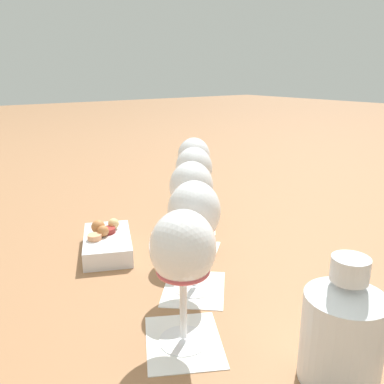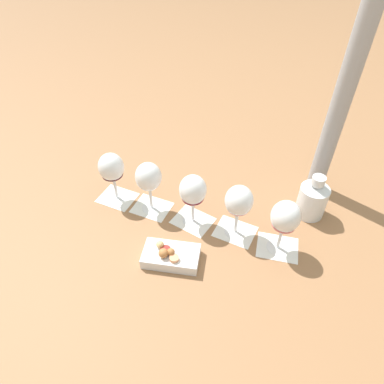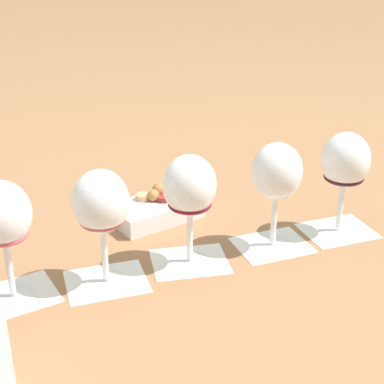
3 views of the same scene
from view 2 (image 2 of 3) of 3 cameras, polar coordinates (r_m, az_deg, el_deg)
ground_plane at (r=1.09m, az=-0.22°, el=-4.60°), size 8.00×8.00×0.00m
tasting_card_0 at (r=1.05m, az=14.05°, el=-8.94°), size 0.15×0.14×0.00m
tasting_card_1 at (r=1.07m, az=7.18°, el=-6.54°), size 0.15×0.15×0.00m
tasting_card_2 at (r=1.09m, az=0.14°, el=-4.77°), size 0.15×0.15×0.00m
tasting_card_3 at (r=1.14m, az=-6.70°, el=-2.57°), size 0.15×0.15×0.00m
tasting_card_4 at (r=1.19m, az=-12.33°, el=-0.90°), size 0.15×0.15×0.00m
wine_glass_0 at (r=0.96m, az=15.27°, el=-4.28°), size 0.08×0.08×0.18m
wine_glass_1 at (r=0.98m, az=7.80°, el=-1.77°), size 0.08×0.08×0.18m
wine_glass_2 at (r=1.00m, az=0.15°, el=0.06°), size 0.08×0.08×0.18m
wine_glass_3 at (r=1.05m, az=-7.24°, el=2.19°), size 0.08×0.08×0.18m
wine_glass_4 at (r=1.11m, az=-13.26°, el=3.76°), size 0.08×0.08×0.18m
ceramic_vase at (r=1.13m, az=19.48°, el=-1.00°), size 0.09×0.09×0.15m
snack_dish at (r=0.98m, az=-3.59°, el=-10.54°), size 0.18×0.15×0.06m
umbrella_pole at (r=1.08m, az=24.65°, el=16.82°), size 0.06×0.06×0.80m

